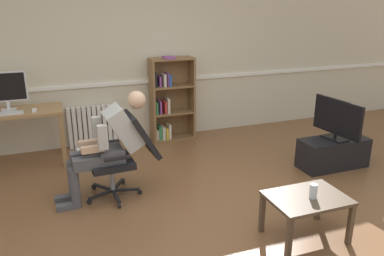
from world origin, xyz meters
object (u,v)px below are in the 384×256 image
Objects in this scene: keyboard at (7,113)px; office_chair at (125,151)px; computer_mouse at (34,110)px; drinking_glass at (313,191)px; bookshelf at (169,101)px; imac_monitor at (6,88)px; person_seated at (108,143)px; computer_desk at (11,120)px; radiator at (92,126)px; coffee_table at (307,202)px; tv_stand at (333,153)px; tv_screen at (337,119)px.

keyboard is 1.72m from office_chair.
drinking_glass is (2.34, -2.66, -0.28)m from computer_mouse.
bookshelf is at bearing 12.03° from computer_mouse.
imac_monitor is 0.43× the size of person_seated.
person_seated is (1.05, -1.31, 0.00)m from computer_desk.
computer_mouse is at bearing -145.95° from radiator.
drinking_glass is at bearing -47.18° from imac_monitor.
keyboard is 3.79× the size of computer_mouse.
keyboard is 2.82× the size of drinking_glass.
coffee_table is (2.63, -2.61, -0.40)m from keyboard.
computer_mouse is at bearing -167.97° from bookshelf.
bookshelf reaches higher than keyboard.
computer_desk is 4.24m from tv_stand.
office_chair is (1.24, -1.37, -0.52)m from imac_monitor.
tv_stand is (1.69, -1.81, -0.42)m from bookshelf.
keyboard is 0.32× the size of person_seated.
keyboard reaches higher than coffee_table.
radiator is (0.75, 0.51, -0.46)m from computer_mouse.
tv_screen is (3.95, -1.59, -0.38)m from imac_monitor.
computer_mouse is 0.08× the size of bookshelf.
drinking_glass is at bearing -135.58° from tv_stand.
office_chair is 1.04× the size of tv_stand.
computer_mouse reaches higher than drinking_glass.
person_seated is (-1.19, -1.60, 0.03)m from bookshelf.
radiator is at bearing 175.36° from bookshelf.
tv_stand is at bearing 90.00° from tv_screen.
tv_screen reaches higher than computer_desk.
keyboard is (-0.02, -0.14, 0.12)m from computer_desk.
office_chair is 7.05× the size of drinking_glass.
radiator is at bearing 116.34° from coffee_table.
drinking_glass is (-1.30, -1.27, 0.30)m from tv_stand.
computer_mouse is at bearing -144.74° from office_chair.
tv_stand is 1.19× the size of tv_screen.
office_chair reaches higher than computer_mouse.
keyboard is 1.28m from radiator.
computer_desk is 1.79m from office_chair.
computer_desk is at bearing -172.53° from bookshelf.
computer_desk is 1.68× the size of tv_screen.
coffee_table is (1.38, -1.45, -0.15)m from office_chair.
office_chair is 2.73m from tv_stand.
coffee_table is (1.56, -1.44, -0.28)m from person_seated.
imac_monitor reaches higher than computer_mouse.
person_seated is at bearing -52.46° from imac_monitor.
bookshelf is at bearing 133.18° from tv_stand.
drinking_glass is (0.40, -3.08, -0.12)m from bookshelf.
office_chair reaches higher than radiator.
coffee_table is 5.27× the size of drinking_glass.
office_chair is at bearing -47.87° from imac_monitor.
computer_mouse is at bearing 159.05° from tv_stand.
radiator is (-1.19, 0.10, -0.31)m from bookshelf.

